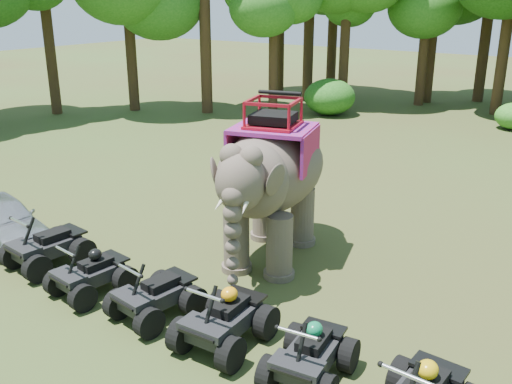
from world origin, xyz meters
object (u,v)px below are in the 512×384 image
elephant (272,180)px  atv_4 (310,347)px  parked_car (2,219)px  atv_1 (90,268)px  atv_2 (155,288)px  atv_3 (225,312)px  atv_0 (47,240)px

elephant → atv_4: bearing=-64.2°
atv_4 → elephant: bearing=124.3°
parked_car → atv_1: size_ratio=2.16×
atv_1 → elephant: bearing=66.8°
atv_2 → atv_3: 1.72m
elephant → atv_4: elephant is taller
elephant → atv_4: size_ratio=2.81×
atv_0 → parked_car: bearing=179.6°
elephant → atv_4: 4.98m
atv_2 → parked_car: bearing=-176.2°
elephant → atv_1: bearing=-135.1°
elephant → atv_2: 3.88m
atv_2 → atv_1: bearing=-168.4°
parked_car → atv_3: (7.58, -0.34, 0.07)m
elephant → atv_0: 5.46m
atv_2 → atv_3: atv_3 is taller
atv_0 → atv_3: size_ratio=1.00×
atv_2 → atv_4: (3.50, 0.04, -0.01)m
elephant → atv_4: (3.18, -3.59, -1.36)m
elephant → parked_car: size_ratio=1.33×
atv_0 → atv_2: bearing=3.2°
elephant → atv_0: bearing=-154.6°
atv_1 → parked_car: bearing=179.2°
atv_0 → atv_1: 1.90m
elephant → atv_3: elephant is taller
atv_1 → atv_4: (5.29, 0.17, 0.01)m
atv_1 → atv_4: bearing=8.0°
atv_2 → atv_4: size_ratio=1.01×
elephant → parked_car: bearing=-168.0°
parked_car → atv_4: 9.37m
atv_0 → atv_2: 3.67m
atv_0 → atv_1: atv_0 is taller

